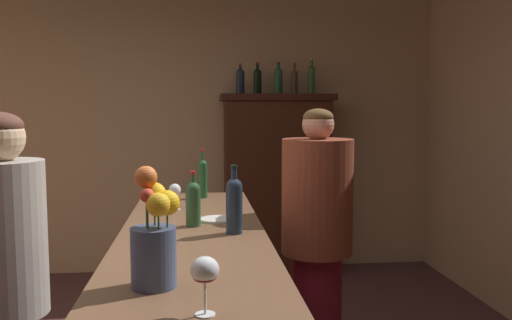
{
  "coord_description": "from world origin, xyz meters",
  "views": [
    {
      "loc": [
        0.36,
        -2.32,
        1.58
      ],
      "look_at": [
        0.64,
        0.21,
        1.33
      ],
      "focal_mm": 37.53,
      "sensor_mm": 36.0,
      "label": 1
    }
  ],
  "objects": [
    {
      "name": "wine_bottle_rose",
      "position": [
        0.53,
        0.08,
        1.15
      ],
      "size": [
        0.08,
        0.08,
        0.31
      ],
      "color": "#1E2B3D",
      "rests_on": "bar_counter"
    },
    {
      "name": "display_bottle_left",
      "position": [
        0.76,
        2.61,
        1.84
      ],
      "size": [
        0.08,
        0.08,
        0.28
      ],
      "color": "#1E2434",
      "rests_on": "display_cabinet"
    },
    {
      "name": "display_bottle_midright",
      "position": [
        1.26,
        2.61,
        1.83
      ],
      "size": [
        0.06,
        0.06,
        0.29
      ],
      "color": "#402B20",
      "rests_on": "display_cabinet"
    },
    {
      "name": "wine_bottle_merlot",
      "position": [
        0.34,
        0.25,
        1.13
      ],
      "size": [
        0.07,
        0.07,
        0.27
      ],
      "color": "#294F2A",
      "rests_on": "bar_counter"
    },
    {
      "name": "patron_tall",
      "position": [
        -0.39,
        -0.19,
        0.87
      ],
      "size": [
        0.33,
        0.33,
        1.57
      ],
      "rotation": [
        0.0,
        0.0,
        0.62
      ],
      "color": "brown",
      "rests_on": "ground"
    },
    {
      "name": "wall_back",
      "position": [
        0.0,
        2.92,
        1.43
      ],
      "size": [
        5.47,
        0.12,
        2.86
      ],
      "primitive_type": "cube",
      "color": "tan",
      "rests_on": "ground"
    },
    {
      "name": "display_cabinet",
      "position": [
        1.1,
        2.61,
        0.89
      ],
      "size": [
        1.05,
        0.45,
        1.71
      ],
      "color": "#38190E",
      "rests_on": "ground"
    },
    {
      "name": "cheese_plate",
      "position": [
        0.46,
        0.37,
        1.01
      ],
      "size": [
        0.18,
        0.18,
        0.01
      ],
      "primitive_type": "cylinder",
      "color": "white",
      "rests_on": "bar_counter"
    },
    {
      "name": "display_bottle_right",
      "position": [
        1.42,
        2.61,
        1.86
      ],
      "size": [
        0.06,
        0.06,
        0.33
      ],
      "color": "#2D4F26",
      "rests_on": "display_cabinet"
    },
    {
      "name": "wine_glass_mid",
      "position": [
        0.23,
        0.69,
        1.11
      ],
      "size": [
        0.07,
        0.07,
        0.15
      ],
      "color": "white",
      "rests_on": "bar_counter"
    },
    {
      "name": "display_bottle_midleft",
      "position": [
        0.92,
        2.61,
        1.84
      ],
      "size": [
        0.07,
        0.07,
        0.29
      ],
      "color": "black",
      "rests_on": "display_cabinet"
    },
    {
      "name": "wine_glass_front",
      "position": [
        0.38,
        -0.89,
        1.13
      ],
      "size": [
        0.08,
        0.08,
        0.17
      ],
      "color": "white",
      "rests_on": "bar_counter"
    },
    {
      "name": "flower_arrangement",
      "position": [
        0.22,
        -0.63,
        1.17
      ],
      "size": [
        0.16,
        0.15,
        0.39
      ],
      "color": "#3F4C6C",
      "rests_on": "bar_counter"
    },
    {
      "name": "bartender",
      "position": [
        1.01,
        0.48,
        0.85
      ],
      "size": [
        0.39,
        0.39,
        1.58
      ],
      "rotation": [
        0.0,
        0.0,
        2.99
      ],
      "color": "maroon",
      "rests_on": "ground"
    },
    {
      "name": "display_bottle_center",
      "position": [
        1.11,
        2.61,
        1.85
      ],
      "size": [
        0.08,
        0.08,
        0.29
      ],
      "color": "#22492F",
      "rests_on": "display_cabinet"
    },
    {
      "name": "wine_bottle_malbec",
      "position": [
        0.39,
        1.08,
        1.14
      ],
      "size": [
        0.06,
        0.06,
        0.31
      ],
      "color": "#214E2A",
      "rests_on": "bar_counter"
    }
  ]
}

